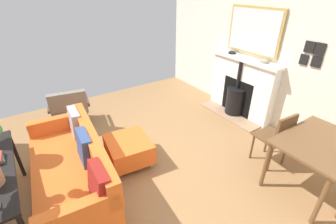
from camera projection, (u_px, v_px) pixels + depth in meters
The scene contains 12 objects.
ground_plane at pixel (125, 170), 3.33m from camera, with size 5.70×5.36×0.01m, color olive.
wall_left at pixel (268, 49), 4.06m from camera, with size 0.12×5.36×2.69m, color silver.
fireplace at pixel (240, 90), 4.57m from camera, with size 0.54×1.48×1.14m.
mirror_over_mantel at pixel (254, 31), 4.09m from camera, with size 0.04×1.08×0.81m.
mantel_bowl_near at pixel (232, 53), 4.51m from camera, with size 0.14×0.14×0.04m.
mantel_bowl_far at pixel (264, 61), 3.99m from camera, with size 0.15×0.15×0.05m.
sofa at pixel (74, 169), 2.82m from camera, with size 0.93×1.87×0.83m.
ottoman at pixel (129, 149), 3.38m from camera, with size 0.67×0.72×0.38m.
armchair_accent at pixel (69, 106), 4.11m from camera, with size 0.76×0.70×0.78m.
dining_table at pixel (320, 148), 2.76m from camera, with size 1.05×0.77×0.72m.
dining_chair_near_fireplace at pixel (277, 136), 3.20m from camera, with size 0.43×0.43×0.85m.
photo_gallery_row at pixel (313, 54), 3.40m from camera, with size 0.02×0.31×0.36m.
Camera 1 is at (0.87, 2.43, 2.34)m, focal length 24.81 mm.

